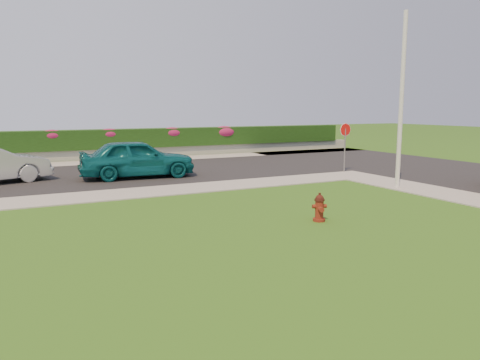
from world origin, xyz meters
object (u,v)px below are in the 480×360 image
sedan_teal (137,158)px  utility_pole (401,102)px  fire_hydrant (319,208)px  stop_sign (345,136)px

sedan_teal → utility_pole: (7.90, -6.80, 2.31)m
sedan_teal → fire_hydrant: bearing=-162.2°
fire_hydrant → stop_sign: (6.64, 7.09, 1.30)m
fire_hydrant → sedan_teal: (-2.29, 9.62, 0.49)m
stop_sign → fire_hydrant: bearing=-111.6°
fire_hydrant → utility_pole: bearing=44.0°
utility_pole → fire_hydrant: bearing=-153.3°
fire_hydrant → stop_sign: stop_sign is taller
stop_sign → sedan_teal: bearing=-174.3°
sedan_teal → utility_pole: size_ratio=0.75×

